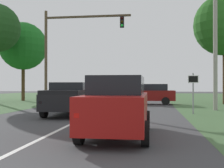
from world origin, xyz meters
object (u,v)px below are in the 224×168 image
at_px(red_suv_near, 118,104).
at_px(traffic_light, 67,43).
at_px(pickup_truck_lead, 71,98).
at_px(keep_moving_sign, 193,88).
at_px(utility_pole_right, 215,33).
at_px(extra_tree_2, 23,46).
at_px(crossing_suv_far, 150,94).

xyz_separation_m(red_suv_near, traffic_light, (-6.01, 14.00, 4.24)).
bearing_deg(pickup_truck_lead, keep_moving_sign, 11.13).
bearing_deg(utility_pole_right, extra_tree_2, 152.58).
height_order(keep_moving_sign, crossing_suv_far, keep_moving_sign).
xyz_separation_m(pickup_truck_lead, utility_pole_right, (8.78, 4.26, 4.25)).
distance_m(red_suv_near, crossing_suv_far, 16.00).
xyz_separation_m(traffic_light, keep_moving_sign, (9.51, -6.35, -3.75)).
relative_size(traffic_light, keep_moving_sign, 3.36).
height_order(pickup_truck_lead, traffic_light, traffic_light).
bearing_deg(red_suv_near, extra_tree_2, 122.50).
xyz_separation_m(pickup_truck_lead, extra_tree_2, (-9.27, 13.62, 4.94)).
height_order(pickup_truck_lead, extra_tree_2, extra_tree_2).
xyz_separation_m(crossing_suv_far, extra_tree_2, (-13.67, 3.95, 4.96)).
bearing_deg(utility_pole_right, crossing_suv_far, 128.95).
relative_size(traffic_light, crossing_suv_far, 1.84).
distance_m(keep_moving_sign, utility_pole_right, 5.03).
xyz_separation_m(pickup_truck_lead, traffic_light, (-2.59, 7.71, 4.33)).
xyz_separation_m(red_suv_near, extra_tree_2, (-12.69, 19.92, 4.85)).
height_order(pickup_truck_lead, utility_pole_right, utility_pole_right).
bearing_deg(pickup_truck_lead, traffic_light, 108.57).
height_order(utility_pole_right, extra_tree_2, utility_pole_right).
bearing_deg(traffic_light, pickup_truck_lead, -71.43).
bearing_deg(extra_tree_2, utility_pole_right, -27.42).
distance_m(pickup_truck_lead, crossing_suv_far, 10.63).
bearing_deg(extra_tree_2, traffic_light, -41.51).
height_order(pickup_truck_lead, crossing_suv_far, pickup_truck_lead).
distance_m(pickup_truck_lead, extra_tree_2, 17.20).
distance_m(red_suv_near, traffic_light, 15.82).
distance_m(traffic_light, utility_pole_right, 11.88).
bearing_deg(crossing_suv_far, keep_moving_sign, -73.11).
relative_size(red_suv_near, keep_moving_sign, 2.07).
distance_m(red_suv_near, keep_moving_sign, 8.43).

